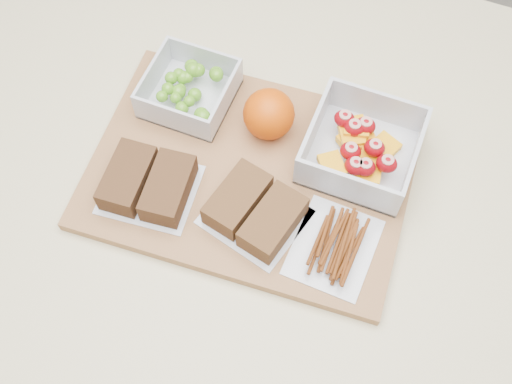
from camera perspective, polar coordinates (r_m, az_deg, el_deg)
ground at (r=1.71m, az=-0.42°, el=-13.96°), size 4.00×4.00×0.00m
counter at (r=1.28m, az=-0.56°, el=-9.11°), size 1.20×0.90×0.90m
cutting_board at (r=0.86m, az=-0.54°, el=1.65°), size 0.44×0.33×0.02m
grape_container at (r=0.91m, az=-5.85°, el=9.05°), size 0.11×0.11×0.05m
fruit_container at (r=0.86m, az=9.32°, el=3.83°), size 0.14×0.14×0.06m
orange at (r=0.86m, az=1.15°, el=6.94°), size 0.07×0.07×0.07m
sandwich_bag_left at (r=0.84m, az=-9.56°, el=0.76°), size 0.13×0.12×0.04m
sandwich_bag_center at (r=0.81m, az=-0.08°, el=-1.71°), size 0.14×0.13×0.04m
pretzel_bag at (r=0.80m, az=7.00°, el=-4.57°), size 0.10×0.12×0.03m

